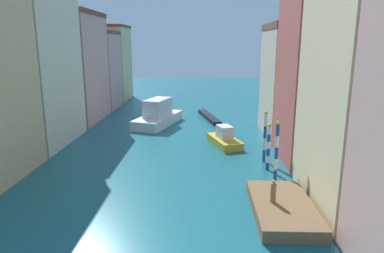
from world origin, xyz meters
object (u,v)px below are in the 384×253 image
(vaporetto_white, at_px, (158,115))
(motorboat_0, at_px, (224,139))
(person_on_dock, at_px, (273,192))
(mooring_pole_1, at_px, (268,146))
(mooring_pole_2, at_px, (265,136))
(gondola_black, at_px, (209,117))
(mooring_pole_0, at_px, (277,151))
(waterfront_dock, at_px, (282,208))

(vaporetto_white, height_order, motorboat_0, vaporetto_white)
(person_on_dock, distance_m, mooring_pole_1, 8.28)
(mooring_pole_2, xyz_separation_m, motorboat_0, (-3.41, 5.30, -1.76))
(mooring_pole_1, height_order, gondola_black, mooring_pole_1)
(mooring_pole_1, height_order, motorboat_0, mooring_pole_1)
(vaporetto_white, relative_size, gondola_black, 1.06)
(gondola_black, distance_m, motorboat_0, 13.90)
(vaporetto_white, bearing_deg, mooring_pole_2, -51.34)
(person_on_dock, height_order, vaporetto_white, vaporetto_white)
(person_on_dock, xyz_separation_m, mooring_pole_1, (1.11, 8.18, 0.63))
(mooring_pole_0, xyz_separation_m, gondola_black, (-5.00, 23.87, -2.27))
(waterfront_dock, height_order, motorboat_0, motorboat_0)
(mooring_pole_0, distance_m, mooring_pole_2, 4.76)
(waterfront_dock, distance_m, gondola_black, 29.86)
(vaporetto_white, height_order, gondola_black, vaporetto_white)
(person_on_dock, xyz_separation_m, gondola_black, (-3.70, 29.51, -1.24))
(vaporetto_white, distance_m, motorboat_0, 12.88)
(mooring_pole_1, relative_size, motorboat_0, 0.71)
(waterfront_dock, xyz_separation_m, motorboat_0, (-2.87, 15.74, 0.30))
(gondola_black, xyz_separation_m, motorboat_0, (1.47, -13.81, 0.44))
(mooring_pole_0, height_order, vaporetto_white, mooring_pole_0)
(mooring_pole_0, relative_size, gondola_black, 0.52)
(waterfront_dock, bearing_deg, mooring_pole_0, 83.46)
(mooring_pole_2, bearing_deg, mooring_pole_0, -88.61)
(mooring_pole_2, bearing_deg, mooring_pole_1, -91.62)
(mooring_pole_2, relative_size, motorboat_0, 0.82)
(person_on_dock, relative_size, motorboat_0, 0.26)
(motorboat_0, bearing_deg, waterfront_dock, -79.65)
(motorboat_0, bearing_deg, mooring_pole_2, -57.24)
(mooring_pole_2, bearing_deg, person_on_dock, -96.46)
(mooring_pole_2, bearing_deg, gondola_black, 104.33)
(vaporetto_white, bearing_deg, motorboat_0, -48.46)
(mooring_pole_0, bearing_deg, mooring_pole_1, 94.02)
(gondola_black, bearing_deg, mooring_pole_0, -78.18)
(person_on_dock, height_order, mooring_pole_2, mooring_pole_2)
(waterfront_dock, distance_m, mooring_pole_2, 10.65)
(waterfront_dock, bearing_deg, vaporetto_white, 114.21)
(mooring_pole_0, relative_size, motorboat_0, 0.85)
(person_on_dock, bearing_deg, motorboat_0, 98.09)
(person_on_dock, relative_size, mooring_pole_1, 0.37)
(waterfront_dock, xyz_separation_m, gondola_black, (-4.34, 29.55, -0.14))
(person_on_dock, relative_size, vaporetto_white, 0.15)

